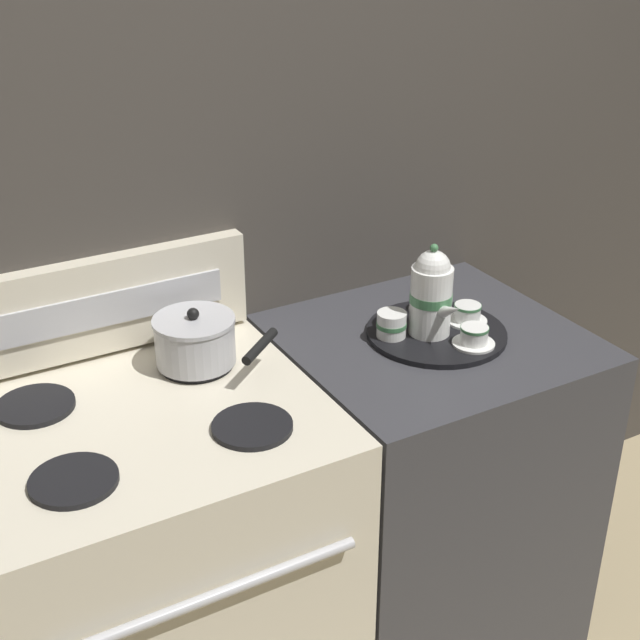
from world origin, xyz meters
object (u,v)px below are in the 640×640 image
stove (160,583)px  teacup_right (468,314)px  serving_tray (436,332)px  teapot (433,294)px  teacup_left (429,303)px  saucepan (196,340)px  teacup_front (474,336)px  creamer_jug (391,324)px

stove → teacup_right: teacup_right is taller
serving_tray → teapot: teapot is taller
teacup_left → saucepan: bearing=175.4°
teacup_front → creamer_jug: size_ratio=1.38×
serving_tray → creamer_jug: size_ratio=4.67×
saucepan → teacup_right: bearing=-12.8°
stove → teapot: (0.74, -0.01, 0.58)m
teapot → teacup_front: teapot is taller
saucepan → creamer_jug: (0.46, -0.12, -0.02)m
saucepan → teacup_left: saucepan is taller
stove → teapot: 0.94m
stove → teapot: teapot is taller
teacup_left → stove: bearing=-173.1°
stove → teacup_left: 0.95m
stove → serving_tray: serving_tray is taller
teacup_front → teapot: bearing=119.8°
stove → creamer_jug: (0.64, 0.03, 0.50)m
creamer_jug → serving_tray: bearing=-13.7°
saucepan → serving_tray: saucepan is taller
saucepan → creamer_jug: bearing=-14.3°
teapot → serving_tray: bearing=20.4°
stove → creamer_jug: bearing=2.7°
teacup_left → teacup_front: (-0.01, -0.20, 0.00)m
stove → saucepan: saucepan is taller
stove → saucepan: size_ratio=3.36×
teacup_front → creamer_jug: (-0.15, 0.13, 0.01)m
serving_tray → teacup_right: bearing=-3.7°
teacup_left → teacup_right: same height
teacup_left → serving_tray: bearing=-115.8°
serving_tray → teapot: size_ratio=1.48×
serving_tray → teacup_front: size_ratio=3.38×
saucepan → teacup_front: saucepan is taller
serving_tray → teacup_left: size_ratio=3.38×
stove → saucepan: 0.58m
stove → teacup_front: size_ratio=9.08×
teacup_right → creamer_jug: creamer_jug is taller
teapot → teacup_left: size_ratio=2.28×
teacup_front → saucepan: bearing=157.5°
serving_tray → teacup_left: 0.11m
saucepan → teapot: size_ratio=1.18×
teapot → teacup_left: teapot is taller
serving_tray → creamer_jug: 0.12m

